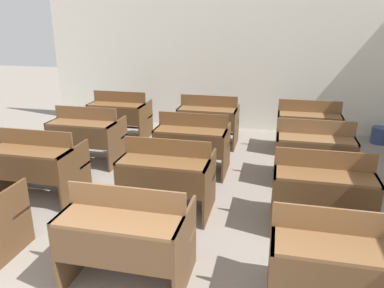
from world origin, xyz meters
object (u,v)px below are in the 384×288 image
object	(u,v)px
bench_third_left	(87,134)
bench_back_center	(208,120)
bench_second_center	(167,175)
bench_third_center	(192,142)
bench_front_center	(127,235)
bench_back_left	(120,115)
bench_front_right	(339,263)
bench_back_right	(308,126)
bench_second_right	(322,190)
wastepaper_bin	(380,135)
bench_third_right	(314,151)
bench_second_left	(37,164)

from	to	relation	value
bench_third_left	bench_back_center	size ratio (longest dim) A/B	1.00
bench_second_center	bench_third_center	bearing A→B (deg)	89.05
bench_front_center	bench_back_left	world-z (taller)	same
bench_front_center	bench_front_right	world-z (taller)	same
bench_back_right	bench_third_left	bearing A→B (deg)	-159.45
bench_back_right	bench_back_left	bearing A→B (deg)	179.71
bench_second_right	bench_front_center	bearing A→B (deg)	-142.69
bench_front_center	bench_front_right	bearing A→B (deg)	0.06
bench_front_right	bench_back_center	xyz separation A→B (m)	(-1.76, 3.95, 0.00)
bench_back_center	wastepaper_bin	world-z (taller)	bench_back_center
bench_front_right	bench_second_right	size ratio (longest dim) A/B	1.00
bench_front_right	bench_third_center	world-z (taller)	same
bench_third_center	wastepaper_bin	distance (m)	3.82
bench_third_right	bench_back_center	size ratio (longest dim) A/B	1.00
bench_third_right	wastepaper_bin	world-z (taller)	bench_third_right
wastepaper_bin	bench_third_left	bearing A→B (deg)	-156.53
bench_second_right	bench_back_left	xyz separation A→B (m)	(-3.50, 2.63, 0.00)
bench_second_right	bench_third_center	distance (m)	2.16
bench_third_center	bench_second_left	bearing A→B (deg)	-143.74
bench_third_right	bench_back_center	bearing A→B (deg)	142.70
bench_front_center	bench_second_left	xyz separation A→B (m)	(-1.77, 1.31, 0.00)
bench_second_center	bench_second_right	xyz separation A→B (m)	(1.77, -0.00, 0.00)
bench_front_right	bench_back_center	size ratio (longest dim) A/B	1.00
bench_second_right	bench_back_right	distance (m)	2.61
bench_third_center	bench_front_right	bearing A→B (deg)	-56.02
bench_second_left	bench_second_right	world-z (taller)	same
bench_front_center	bench_third_left	xyz separation A→B (m)	(-1.76, 2.61, 0.00)
bench_second_center	bench_second_right	bearing A→B (deg)	-0.03
bench_front_right	wastepaper_bin	distance (m)	4.95
bench_third_left	bench_front_center	bearing A→B (deg)	-56.03
bench_second_center	bench_third_right	size ratio (longest dim) A/B	1.00
bench_front_center	bench_back_center	world-z (taller)	same
bench_second_right	bench_third_center	xyz separation A→B (m)	(-1.74, 1.28, 0.00)
bench_front_center	bench_second_center	size ratio (longest dim) A/B	1.00
bench_second_left	bench_third_center	xyz separation A→B (m)	(1.76, 1.29, 0.00)
bench_second_left	bench_third_center	size ratio (longest dim) A/B	1.00
bench_back_right	wastepaper_bin	distance (m)	1.64
bench_front_right	bench_third_left	xyz separation A→B (m)	(-3.50, 2.61, 0.00)
bench_third_center	bench_third_left	bearing A→B (deg)	179.58
bench_third_left	bench_third_center	distance (m)	1.75
bench_second_center	bench_third_right	world-z (taller)	same
bench_front_right	bench_back_right	distance (m)	3.93
bench_third_center	bench_third_right	world-z (taller)	same
bench_front_center	bench_second_center	xyz separation A→B (m)	(-0.03, 1.32, 0.00)
bench_second_left	bench_back_right	distance (m)	4.39
bench_front_right	bench_third_center	xyz separation A→B (m)	(-1.75, 2.60, 0.00)
bench_second_left	bench_back_left	distance (m)	2.64
bench_second_left	bench_third_left	bearing A→B (deg)	89.45
bench_front_center	bench_back_right	size ratio (longest dim) A/B	1.00
bench_second_center	bench_second_right	size ratio (longest dim) A/B	1.00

